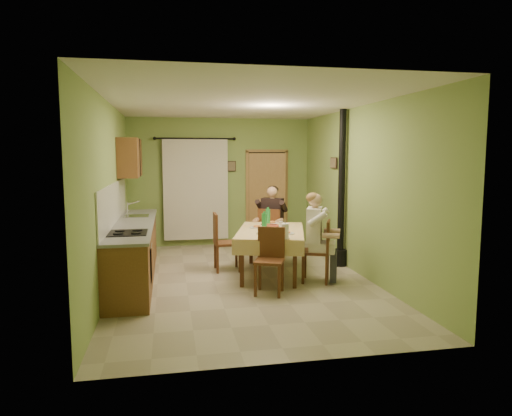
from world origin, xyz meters
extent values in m
cube|color=tan|center=(0.00, 0.00, 0.00)|extent=(4.00, 6.00, 0.01)
cube|color=#87A555|center=(0.00, 3.00, 1.40)|extent=(4.00, 0.04, 2.80)
cube|color=#87A555|center=(0.00, -3.00, 1.40)|extent=(4.00, 0.04, 2.80)
cube|color=#87A555|center=(-2.00, 0.00, 1.40)|extent=(0.04, 6.00, 2.80)
cube|color=#87A555|center=(2.00, 0.00, 1.40)|extent=(0.04, 6.00, 2.80)
cube|color=white|center=(0.00, 0.00, 2.80)|extent=(4.00, 6.00, 0.04)
cube|color=brown|center=(-1.70, 0.40, 0.44)|extent=(0.60, 3.60, 0.88)
cube|color=gray|center=(-1.70, 0.40, 0.90)|extent=(0.64, 3.64, 0.04)
cube|color=white|center=(-1.99, 0.40, 1.23)|extent=(0.02, 3.60, 0.66)
cube|color=silver|center=(-1.70, 1.20, 0.92)|extent=(0.42, 0.42, 0.03)
cube|color=black|center=(-1.70, -0.60, 0.93)|extent=(0.52, 0.56, 0.02)
cube|color=black|center=(-1.40, -0.60, 0.45)|extent=(0.01, 0.55, 0.55)
cube|color=brown|center=(-1.82, 1.70, 1.95)|extent=(0.35, 1.40, 0.70)
cylinder|color=black|center=(-0.55, 2.88, 2.35)|extent=(1.70, 0.04, 0.04)
cube|color=silver|center=(-0.55, 2.90, 1.25)|extent=(1.40, 0.06, 2.20)
cube|color=black|center=(1.05, 2.98, 1.03)|extent=(0.84, 0.03, 2.06)
cube|color=#A57845|center=(0.60, 2.97, 1.03)|extent=(0.06, 0.06, 2.12)
cube|color=#A57845|center=(1.50, 2.97, 1.03)|extent=(0.06, 0.06, 2.12)
cube|color=#A57845|center=(1.05, 2.97, 2.09)|extent=(0.96, 0.06, 0.06)
cube|color=#A57845|center=(1.04, 2.88, 1.02)|extent=(0.81, 0.22, 2.04)
cube|color=#D7B778|center=(0.53, 0.23, 0.74)|extent=(1.50, 2.00, 0.04)
cube|color=#D7B778|center=(0.29, -0.62, 0.63)|extent=(1.03, 0.30, 0.22)
cube|color=#D7B778|center=(0.77, 1.09, 0.63)|extent=(1.03, 0.30, 0.22)
cube|color=#D7B778|center=(0.02, 0.38, 0.63)|extent=(0.49, 1.72, 0.22)
cube|color=#D7B778|center=(1.04, 0.09, 0.63)|extent=(0.49, 1.72, 0.22)
cylinder|color=white|center=(0.70, 0.89, 0.77)|extent=(0.25, 0.25, 0.02)
ellipsoid|color=#CC7233|center=(0.70, 0.89, 0.79)|extent=(0.12, 0.12, 0.05)
cylinder|color=white|center=(0.39, -0.33, 0.77)|extent=(0.25, 0.25, 0.02)
ellipsoid|color=#CC7233|center=(0.39, -0.33, 0.79)|extent=(0.12, 0.12, 0.05)
cylinder|color=white|center=(0.69, -0.20, 0.77)|extent=(0.25, 0.25, 0.02)
ellipsoid|color=#CC7233|center=(0.69, -0.20, 0.79)|extent=(0.12, 0.12, 0.05)
cylinder|color=white|center=(0.33, 0.47, 0.77)|extent=(0.25, 0.25, 0.02)
ellipsoid|color=#CC7233|center=(0.33, 0.47, 0.79)|extent=(0.12, 0.12, 0.05)
cylinder|color=#D15039|center=(0.54, 0.28, 0.80)|extent=(0.26, 0.26, 0.08)
cylinder|color=white|center=(0.38, -0.30, 0.77)|extent=(0.28, 0.28, 0.02)
cube|color=tan|center=(0.43, -0.29, 0.79)|extent=(0.07, 0.07, 0.03)
cube|color=tan|center=(0.34, -0.28, 0.79)|extent=(0.07, 0.07, 0.03)
cube|color=tan|center=(0.36, -0.29, 0.79)|extent=(0.07, 0.07, 0.03)
cylinder|color=silver|center=(0.65, 0.02, 0.81)|extent=(0.07, 0.07, 0.10)
cylinder|color=silver|center=(0.78, 0.52, 0.81)|extent=(0.07, 0.07, 0.10)
cylinder|color=white|center=(0.56, -0.60, 0.88)|extent=(0.11, 0.11, 0.22)
cylinder|color=silver|center=(0.56, -0.60, 0.91)|extent=(0.02, 0.02, 0.30)
cube|color=#562D17|center=(0.80, 1.35, 0.48)|extent=(0.59, 0.59, 0.04)
cube|color=#562D17|center=(0.70, 1.18, 0.75)|extent=(0.39, 0.25, 0.49)
cube|color=#562D17|center=(0.27, -0.81, 0.48)|extent=(0.52, 0.52, 0.04)
cube|color=#562D17|center=(0.34, -0.64, 0.73)|extent=(0.38, 0.19, 0.45)
cube|color=#562D17|center=(1.13, -0.31, 0.48)|extent=(0.55, 0.55, 0.04)
cube|color=#562D17|center=(1.31, -0.39, 0.74)|extent=(0.20, 0.41, 0.48)
cube|color=#562D17|center=(-0.15, 0.66, 0.48)|extent=(0.44, 0.44, 0.04)
cube|color=#562D17|center=(-0.35, 0.66, 0.75)|extent=(0.04, 0.44, 0.50)
cube|color=black|center=(0.75, 1.26, 0.56)|extent=(0.51, 0.53, 0.16)
cube|color=black|center=(0.81, 1.37, 0.91)|extent=(0.46, 0.39, 0.54)
sphere|color=tan|center=(0.81, 1.36, 1.30)|extent=(0.21, 0.21, 0.21)
ellipsoid|color=black|center=(0.83, 1.40, 1.34)|extent=(0.21, 0.21, 0.16)
cube|color=silver|center=(1.23, -0.35, 0.56)|extent=(0.51, 0.49, 0.16)
cube|color=silver|center=(1.11, -0.30, 0.91)|extent=(0.36, 0.45, 0.54)
sphere|color=tan|center=(1.11, -0.31, 1.30)|extent=(0.21, 0.21, 0.21)
ellipsoid|color=olive|center=(1.08, -0.29, 1.34)|extent=(0.21, 0.21, 0.16)
cylinder|color=black|center=(1.90, 0.60, 1.40)|extent=(0.12, 0.12, 2.80)
cylinder|color=black|center=(1.90, 0.60, 0.15)|extent=(0.24, 0.24, 0.30)
cube|color=black|center=(0.25, 2.97, 1.75)|extent=(0.19, 0.03, 0.23)
cube|color=brown|center=(1.97, 1.20, 1.85)|extent=(0.03, 0.31, 0.21)
camera|label=1|loc=(-1.13, -7.08, 2.01)|focal=32.00mm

